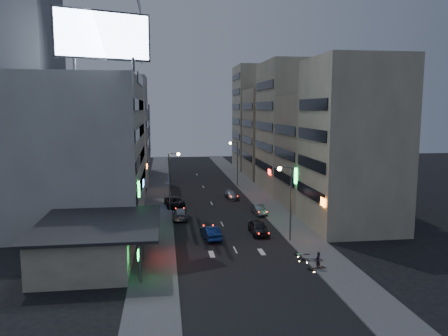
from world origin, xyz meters
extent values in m
plane|color=black|center=(0.00, 0.00, 0.00)|extent=(180.00, 180.00, 0.00)
cube|color=#4C4C4F|center=(-8.00, 30.00, 0.06)|extent=(4.00, 120.00, 0.12)
cube|color=#4C4C4F|center=(8.00, 30.00, 0.06)|extent=(4.00, 120.00, 0.12)
cube|color=#C1B597|center=(-14.00, 2.00, 1.80)|extent=(8.00, 12.00, 3.60)
cube|color=black|center=(-13.00, 2.00, 3.75)|extent=(11.00, 13.00, 0.25)
cube|color=black|center=(-8.90, 2.00, 3.10)|extent=(0.12, 4.00, 0.90)
cube|color=#FF1E14|center=(-8.82, 2.00, 3.10)|extent=(0.04, 3.70, 0.70)
cube|color=beige|center=(-17.00, 20.00, 9.00)|extent=(14.00, 24.00, 18.00)
cube|color=slate|center=(-26.00, 23.00, 17.00)|extent=(10.00, 14.00, 34.00)
cube|color=#C1B597|center=(15.00, 10.50, 10.00)|extent=(10.00, 11.00, 20.00)
cube|color=tan|center=(15.50, 22.00, 8.00)|extent=(11.00, 12.00, 16.00)
cube|color=#C1B597|center=(15.00, 35.00, 11.00)|extent=(10.00, 14.00, 22.00)
cube|color=beige|center=(-15.50, 45.00, 10.00)|extent=(11.00, 10.00, 20.00)
cube|color=slate|center=(-16.00, 58.00, 7.50)|extent=(12.00, 10.00, 15.00)
cube|color=tan|center=(15.50, 50.00, 9.00)|extent=(11.00, 12.00, 18.00)
cube|color=#C1B597|center=(16.00, 64.00, 12.00)|extent=(12.00, 12.00, 24.00)
cylinder|color=#595B60|center=(-16.00, 10.00, 18.75)|extent=(0.30, 0.30, 1.50)
cylinder|color=#595B60|center=(-10.00, 10.00, 18.75)|extent=(0.30, 0.30, 1.50)
cube|color=black|center=(-13.00, 10.00, 21.70)|extent=(9.52, 3.75, 5.00)
cube|color=#BFD9FF|center=(-12.92, 9.79, 21.70)|extent=(9.04, 3.34, 4.60)
cylinder|color=#595B60|center=(6.30, 6.00, 4.12)|extent=(0.16, 0.16, 8.00)
cylinder|color=#595B60|center=(5.60, 6.00, 8.02)|extent=(1.40, 0.10, 0.10)
sphere|color=#FFD88C|center=(5.00, 6.00, 7.92)|extent=(0.44, 0.44, 0.44)
cylinder|color=#595B60|center=(-6.30, 22.00, 4.12)|extent=(0.16, 0.16, 8.00)
cylinder|color=#595B60|center=(-5.60, 22.00, 8.02)|extent=(1.40, 0.10, 0.10)
sphere|color=#FFD88C|center=(-5.00, 22.00, 7.92)|extent=(0.44, 0.44, 0.44)
cylinder|color=#595B60|center=(6.30, 40.00, 4.12)|extent=(0.16, 0.16, 8.00)
cylinder|color=#595B60|center=(5.60, 40.00, 8.02)|extent=(1.40, 0.10, 0.10)
sphere|color=#FFD88C|center=(5.00, 40.00, 7.92)|extent=(0.44, 0.44, 0.44)
imported|color=#25252A|center=(3.51, 9.20, 0.78)|extent=(1.84, 4.55, 1.55)
imported|color=gray|center=(5.60, 18.32, 0.64)|extent=(1.62, 3.95, 1.27)
imported|color=black|center=(-5.60, 24.69, 0.77)|extent=(3.11, 5.79, 1.54)
imported|color=gray|center=(3.54, 28.87, 0.64)|extent=(2.10, 4.50, 1.27)
imported|color=navy|center=(-2.06, 8.01, 0.72)|extent=(2.10, 4.51, 1.43)
imported|color=gray|center=(-5.00, 17.26, 0.69)|extent=(2.22, 4.84, 1.37)
imported|color=black|center=(6.30, -2.55, 0.90)|extent=(0.68, 0.65, 1.57)
camera|label=1|loc=(-6.93, -37.96, 14.18)|focal=35.00mm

